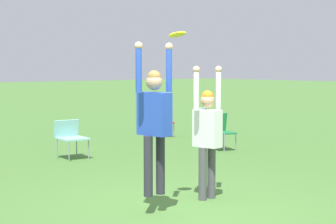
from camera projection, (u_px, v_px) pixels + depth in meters
ground_plane at (183, 211)px, 7.57m from camera, size 120.00×120.00×0.00m
person_jumping at (154, 115)px, 7.32m from camera, size 0.61×0.48×2.01m
person_defending at (207, 130)px, 8.16m from camera, size 0.56×0.43×1.95m
frisbee at (177, 34)px, 7.50m from camera, size 0.23×0.23×0.07m
camping_chair_0 at (221, 128)px, 13.02m from camera, size 0.59×0.64×0.86m
camping_chair_1 at (162, 118)px, 15.54m from camera, size 0.58×0.63×0.90m
camping_chair_3 at (204, 121)px, 15.31m from camera, size 0.54×0.59×0.82m
camping_chair_4 at (70, 135)px, 11.85m from camera, size 0.62×0.65×0.81m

